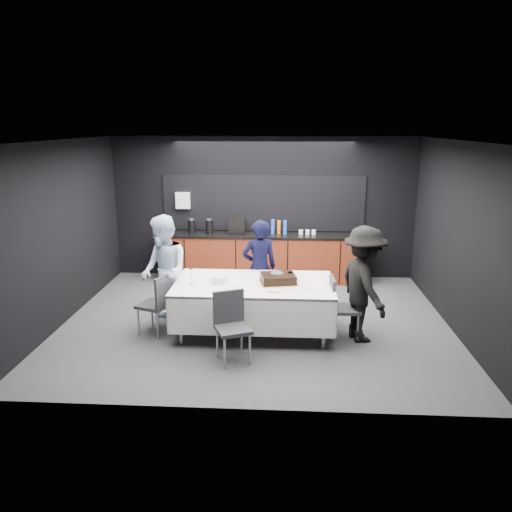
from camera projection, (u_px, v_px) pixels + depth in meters
The scene contains 18 objects.
ground at pixel (256, 322), 7.89m from camera, with size 6.00×6.00×0.00m, color #44444A.
room_shell at pixel (256, 205), 7.41m from camera, with size 6.04×5.04×2.82m.
kitchenette at pixel (262, 253), 9.89m from camera, with size 4.10×0.64×2.05m.
party_table at pixel (254, 292), 7.34m from camera, with size 2.32×1.32×0.78m.
cake_assembly at pixel (278, 278), 7.28m from camera, with size 0.59×0.52×0.17m.
plate_stack at pixel (219, 279), 7.29m from camera, with size 0.24×0.24×0.10m, color white.
loose_plate_near at pixel (232, 288), 7.07m from camera, with size 0.22×0.22×0.01m, color white.
loose_plate_right_a at pixel (302, 279), 7.44m from camera, with size 0.18×0.18×0.01m, color white.
loose_plate_right_b at pixel (307, 289), 7.01m from camera, with size 0.19×0.19×0.01m, color white.
loose_plate_far at pixel (264, 274), 7.70m from camera, with size 0.22×0.22×0.01m, color white.
fork_pile at pixel (274, 291), 6.90m from camera, with size 0.18×0.11×0.03m, color white.
champagne_flute at pixel (191, 273), 7.23m from camera, with size 0.06×0.06×0.22m.
chair_left at pixel (158, 300), 7.29m from camera, with size 0.54×0.54×0.92m.
chair_right at pixel (339, 303), 7.16m from camera, with size 0.44×0.44×0.92m.
chair_near at pixel (231, 321), 6.52m from camera, with size 0.55×0.55×0.92m.
person_center at pixel (259, 268), 8.04m from camera, with size 0.57×0.38×1.57m, color black.
person_left at pixel (164, 272), 7.55m from camera, with size 0.84×0.65×1.72m, color silver.
person_right at pixel (364, 284), 7.05m from camera, with size 1.08×0.62×1.67m, color black.
Camera 1 is at (0.45, -7.34, 3.04)m, focal length 35.00 mm.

